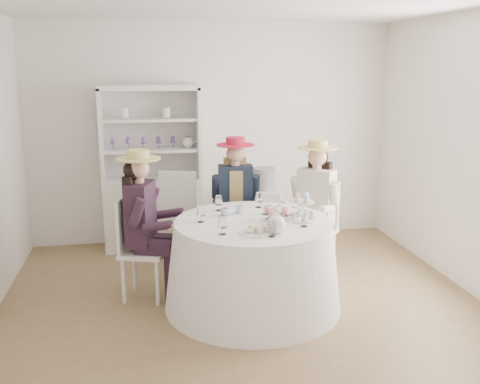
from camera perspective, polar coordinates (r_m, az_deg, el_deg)
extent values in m
plane|color=brown|center=(5.18, 0.20, -11.63)|extent=(4.50, 4.50, 0.00)
plane|color=white|center=(4.71, 0.23, 19.60)|extent=(4.50, 4.50, 0.00)
plane|color=silver|center=(6.72, -2.90, 6.23)|extent=(4.50, 0.00, 4.50)
plane|color=silver|center=(2.87, 7.49, -3.83)|extent=(4.50, 0.00, 4.50)
plane|color=silver|center=(5.62, 23.45, 3.70)|extent=(0.00, 4.50, 4.50)
cone|color=white|center=(4.96, 1.37, -7.75)|extent=(1.63, 1.63, 0.80)
cylinder|color=white|center=(4.83, 1.40, -3.21)|extent=(1.43, 1.43, 0.02)
cube|color=silver|center=(6.60, -9.19, -2.17)|extent=(1.21, 0.59, 0.87)
cube|color=silver|center=(6.60, -9.55, 6.39)|extent=(1.16, 0.19, 1.06)
cube|color=silver|center=(6.36, -9.71, 10.93)|extent=(1.21, 0.59, 0.06)
cube|color=silver|center=(6.43, -14.55, 5.96)|extent=(0.10, 0.44, 1.06)
cube|color=silver|center=(6.44, -4.50, 6.36)|extent=(0.10, 0.44, 1.06)
cube|color=silver|center=(6.44, -9.45, 4.47)|extent=(1.13, 0.53, 0.03)
cube|color=silver|center=(6.39, -9.58, 7.64)|extent=(1.13, 0.53, 0.03)
sphere|color=white|center=(6.44, -5.59, 5.30)|extent=(0.14, 0.14, 0.14)
cube|color=silver|center=(6.73, 2.55, -2.54)|extent=(0.55, 0.55, 0.68)
cylinder|color=black|center=(6.62, 2.59, 1.41)|extent=(0.32, 0.32, 0.27)
cube|color=silver|center=(5.19, -10.16, -6.30)|extent=(0.51, 0.51, 0.04)
cylinder|color=silver|center=(5.09, -8.82, -9.52)|extent=(0.04, 0.04, 0.45)
cylinder|color=silver|center=(5.38, -7.86, -8.18)|extent=(0.04, 0.04, 0.45)
cylinder|color=silver|center=(5.18, -12.34, -9.23)|extent=(0.04, 0.04, 0.45)
cylinder|color=silver|center=(5.47, -11.20, -7.94)|extent=(0.04, 0.04, 0.45)
cube|color=silver|center=(5.16, -12.24, -3.29)|extent=(0.15, 0.38, 0.51)
cube|color=black|center=(5.08, -10.56, -2.27)|extent=(0.31, 0.41, 0.59)
cube|color=black|center=(5.05, -9.18, -5.86)|extent=(0.37, 0.23, 0.12)
cylinder|color=black|center=(5.12, -7.49, -9.19)|extent=(0.10, 0.10, 0.47)
cylinder|color=black|center=(4.86, -10.89, -2.15)|extent=(0.20, 0.14, 0.28)
cube|color=black|center=(5.21, -8.61, -5.20)|extent=(0.37, 0.23, 0.12)
cylinder|color=black|center=(5.28, -6.98, -8.43)|extent=(0.10, 0.10, 0.47)
cylinder|color=black|center=(5.25, -9.47, -0.92)|extent=(0.20, 0.14, 0.28)
cylinder|color=#D8A889|center=(5.01, -10.71, 1.22)|extent=(0.09, 0.09, 0.08)
sphere|color=#D8A889|center=(4.98, -10.77, 2.48)|extent=(0.19, 0.19, 0.19)
sphere|color=black|center=(5.00, -11.26, 2.31)|extent=(0.19, 0.19, 0.19)
cube|color=black|center=(5.06, -11.52, -0.34)|extent=(0.15, 0.26, 0.39)
cylinder|color=#CFC065|center=(4.97, -10.81, 3.52)|extent=(0.41, 0.41, 0.01)
cylinder|color=#CFC065|center=(4.96, -10.84, 3.98)|extent=(0.20, 0.20, 0.08)
cube|color=silver|center=(5.92, -0.46, -3.60)|extent=(0.44, 0.44, 0.04)
cylinder|color=silver|center=(5.83, -1.94, -6.32)|extent=(0.04, 0.04, 0.45)
cylinder|color=silver|center=(5.85, 1.27, -6.22)|extent=(0.04, 0.04, 0.45)
cylinder|color=silver|center=(6.13, -2.11, -5.29)|extent=(0.04, 0.04, 0.45)
cylinder|color=silver|center=(6.16, 0.94, -5.20)|extent=(0.04, 0.04, 0.45)
cube|color=silver|center=(6.02, -0.61, -0.58)|extent=(0.39, 0.07, 0.51)
cube|color=#17202E|center=(5.84, -0.49, 0.00)|extent=(0.38, 0.24, 0.59)
cube|color=tan|center=(5.84, -0.49, 0.00)|extent=(0.16, 0.24, 0.51)
cube|color=#17202E|center=(5.77, -1.27, -3.21)|extent=(0.16, 0.36, 0.12)
cylinder|color=#17202E|center=(5.73, -1.16, -6.55)|extent=(0.10, 0.10, 0.47)
cylinder|color=#17202E|center=(5.77, -2.54, 0.55)|extent=(0.11, 0.18, 0.28)
cube|color=#17202E|center=(5.78, 0.54, -3.16)|extent=(0.16, 0.36, 0.12)
cylinder|color=#17202E|center=(5.75, 0.68, -6.49)|extent=(0.10, 0.10, 0.47)
cylinder|color=#17202E|center=(5.80, 1.62, 0.63)|extent=(0.11, 0.18, 0.28)
cylinder|color=#D8A889|center=(5.77, -0.49, 3.05)|extent=(0.09, 0.09, 0.08)
sphere|color=#D8A889|center=(5.75, -0.49, 4.15)|extent=(0.19, 0.19, 0.19)
sphere|color=tan|center=(5.80, -0.53, 4.07)|extent=(0.19, 0.19, 0.19)
cube|color=tan|center=(5.88, -0.55, 1.83)|extent=(0.25, 0.10, 0.39)
cylinder|color=#BC1C38|center=(5.74, -0.50, 5.05)|extent=(0.41, 0.41, 0.01)
cylinder|color=#BC1C38|center=(5.73, -0.50, 5.46)|extent=(0.20, 0.20, 0.08)
cube|color=silver|center=(5.75, 7.90, -4.23)|extent=(0.58, 0.58, 0.04)
cylinder|color=silver|center=(5.75, 5.66, -6.64)|extent=(0.04, 0.04, 0.45)
cylinder|color=silver|center=(5.62, 8.67, -7.21)|extent=(0.04, 0.04, 0.45)
cylinder|color=silver|center=(6.03, 7.04, -5.71)|extent=(0.04, 0.04, 0.45)
cylinder|color=silver|center=(5.91, 9.93, -6.22)|extent=(0.04, 0.04, 0.45)
cube|color=silver|center=(5.84, 8.72, -1.17)|extent=(0.31, 0.28, 0.51)
cube|color=beige|center=(5.67, 8.10, -0.53)|extent=(0.41, 0.40, 0.59)
cube|color=beige|center=(5.66, 6.56, -3.63)|extent=(0.33, 0.35, 0.12)
cylinder|color=beige|center=(5.63, 5.85, -6.98)|extent=(0.10, 0.10, 0.47)
cylinder|color=beige|center=(5.70, 6.02, 0.35)|extent=(0.19, 0.19, 0.28)
cube|color=beige|center=(5.58, 8.27, -3.91)|extent=(0.33, 0.35, 0.12)
cylinder|color=beige|center=(5.56, 7.57, -7.31)|extent=(0.10, 0.10, 0.47)
cylinder|color=beige|center=(5.53, 9.96, -0.18)|extent=(0.19, 0.19, 0.28)
cylinder|color=#D8A889|center=(5.60, 8.21, 2.61)|extent=(0.09, 0.09, 0.08)
sphere|color=#D8A889|center=(5.58, 8.25, 3.75)|extent=(0.19, 0.19, 0.19)
sphere|color=black|center=(5.62, 8.43, 3.66)|extent=(0.19, 0.19, 0.19)
cube|color=black|center=(5.70, 8.50, 1.33)|extent=(0.24, 0.22, 0.39)
cylinder|color=#CFC065|center=(5.56, 8.28, 4.68)|extent=(0.41, 0.41, 0.01)
cylinder|color=#CFC065|center=(5.56, 8.30, 5.10)|extent=(0.20, 0.20, 0.08)
cube|color=silver|center=(6.18, -6.13, -2.61)|extent=(0.55, 0.55, 0.04)
cylinder|color=silver|center=(6.38, -4.17, -4.41)|extent=(0.04, 0.04, 0.48)
cylinder|color=silver|center=(6.46, -7.21, -4.26)|extent=(0.04, 0.04, 0.48)
cylinder|color=silver|center=(6.05, -4.85, -5.42)|extent=(0.04, 0.04, 0.48)
cylinder|color=silver|center=(6.14, -8.05, -5.24)|extent=(0.04, 0.04, 0.48)
cube|color=silver|center=(5.92, -6.65, -0.39)|extent=(0.40, 0.16, 0.55)
imported|color=white|center=(4.97, -1.66, -2.21)|extent=(0.11, 0.11, 0.07)
imported|color=white|center=(5.04, -0.07, -1.94)|extent=(0.09, 0.09, 0.07)
imported|color=white|center=(5.04, 3.03, -1.97)|extent=(0.10, 0.10, 0.07)
imported|color=white|center=(4.83, 4.09, -2.82)|extent=(0.21, 0.21, 0.05)
sphere|color=pink|center=(4.82, 4.55, -2.06)|extent=(0.07, 0.07, 0.07)
sphere|color=white|center=(4.85, 4.28, -1.95)|extent=(0.07, 0.07, 0.07)
sphere|color=pink|center=(4.86, 3.81, -1.91)|extent=(0.07, 0.07, 0.07)
sphere|color=white|center=(4.84, 3.37, -1.95)|extent=(0.07, 0.07, 0.07)
sphere|color=pink|center=(4.81, 3.16, -2.06)|extent=(0.07, 0.07, 0.07)
sphere|color=white|center=(4.77, 3.27, -2.19)|extent=(0.07, 0.07, 0.07)
sphere|color=pink|center=(4.75, 3.66, -2.28)|extent=(0.07, 0.07, 0.07)
sphere|color=white|center=(4.75, 4.16, -2.28)|extent=(0.07, 0.07, 0.07)
sphere|color=pink|center=(4.78, 4.51, -2.19)|extent=(0.07, 0.07, 0.07)
sphere|color=white|center=(4.48, 3.90, -3.48)|extent=(0.16, 0.16, 0.16)
cylinder|color=white|center=(4.50, 5.14, -3.30)|extent=(0.10, 0.03, 0.08)
cylinder|color=white|center=(4.45, 3.91, -2.48)|extent=(0.04, 0.04, 0.02)
cylinder|color=white|center=(4.48, 1.68, -4.32)|extent=(0.29, 0.29, 0.01)
cube|color=beige|center=(4.44, 1.04, -4.12)|extent=(0.07, 0.04, 0.03)
cube|color=beige|center=(4.47, 1.68, -3.85)|extent=(0.07, 0.06, 0.03)
cube|color=beige|center=(4.51, 2.31, -3.88)|extent=(0.08, 0.07, 0.03)
cube|color=beige|center=(4.51, 1.29, -3.71)|extent=(0.08, 0.08, 0.03)
cube|color=beige|center=(4.44, 2.21, -4.14)|extent=(0.07, 0.08, 0.03)
cylinder|color=white|center=(4.87, 6.69, -2.94)|extent=(0.26, 0.26, 0.01)
cylinder|color=white|center=(4.85, 6.71, -2.02)|extent=(0.02, 0.02, 0.17)
cylinder|color=white|center=(4.83, 6.74, -1.03)|extent=(0.20, 0.20, 0.01)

